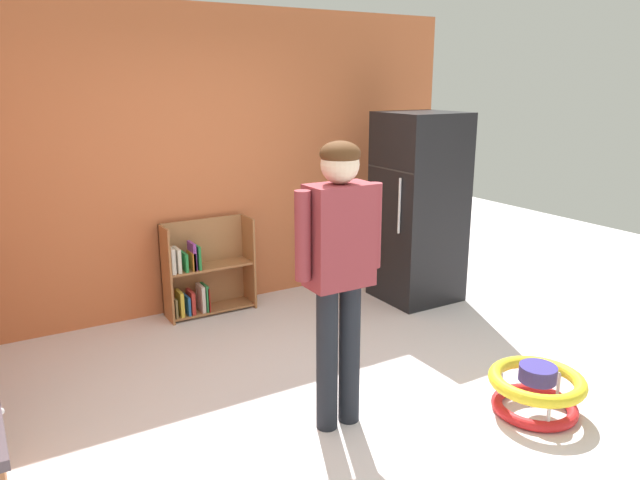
# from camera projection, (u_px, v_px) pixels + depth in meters

# --- Properties ---
(ground_plane) EXTENTS (12.00, 12.00, 0.00)m
(ground_plane) POSITION_uv_depth(u_px,v_px,m) (346.00, 415.00, 3.82)
(ground_plane) COLOR silver
(ground_plane) RESTS_ON ground
(back_wall) EXTENTS (5.20, 0.06, 2.70)m
(back_wall) POSITION_uv_depth(u_px,v_px,m) (205.00, 162.00, 5.40)
(back_wall) COLOR #C9693E
(back_wall) RESTS_ON ground
(refrigerator) EXTENTS (0.73, 0.68, 1.78)m
(refrigerator) POSITION_uv_depth(u_px,v_px,m) (418.00, 208.00, 5.68)
(refrigerator) COLOR black
(refrigerator) RESTS_ON ground
(bookshelf) EXTENTS (0.80, 0.28, 0.85)m
(bookshelf) POSITION_uv_depth(u_px,v_px,m) (202.00, 274.00, 5.43)
(bookshelf) COLOR #A2673C
(bookshelf) RESTS_ON ground
(standing_person) EXTENTS (0.57, 0.23, 1.74)m
(standing_person) POSITION_uv_depth(u_px,v_px,m) (339.00, 259.00, 3.46)
(standing_person) COLOR black
(standing_person) RESTS_ON ground
(baby_walker) EXTENTS (0.60, 0.60, 0.32)m
(baby_walker) POSITION_uv_depth(u_px,v_px,m) (536.00, 389.00, 3.82)
(baby_walker) COLOR red
(baby_walker) RESTS_ON ground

